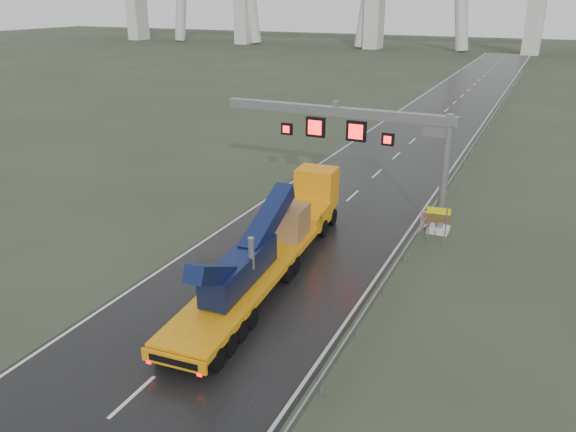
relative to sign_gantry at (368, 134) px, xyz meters
The scene contains 7 objects.
ground 18.96m from the sign_gantry, 96.67° to the right, with size 400.00×400.00×0.00m, color #2E3626.
road 22.81m from the sign_gantry, 95.46° to the left, with size 11.00×200.00×0.02m, color black.
guardrail 13.57m from the sign_gantry, 71.60° to the left, with size 0.20×140.00×1.40m, color gray, non-canonical shape.
sign_gantry is the anchor object (origin of this frame).
heavy_haul_truck 9.18m from the sign_gantry, 104.89° to the right, with size 3.99×18.18×4.24m.
exit_sign_pair 6.67m from the sign_gantry, 20.31° to the right, with size 1.32×0.20×2.27m.
striped_barrier 6.45m from the sign_gantry, ahead, with size 0.59×0.32×1.00m, color red.
Camera 1 is at (12.01, -14.40, 13.40)m, focal length 35.00 mm.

